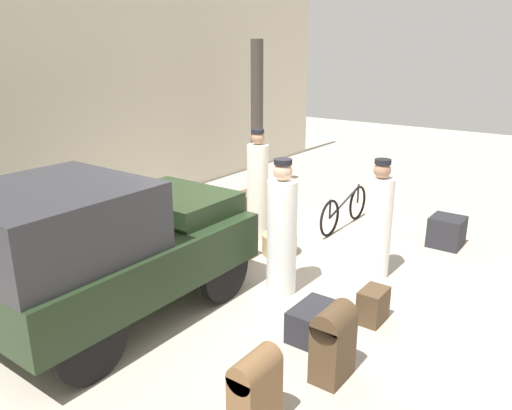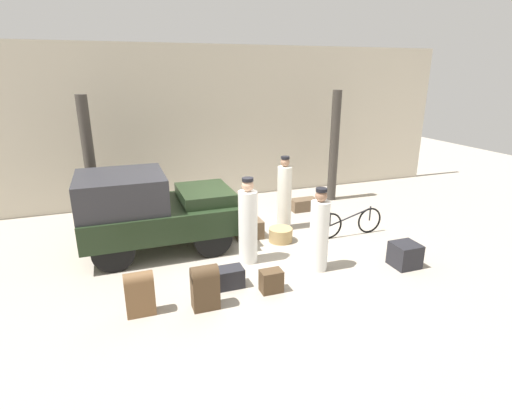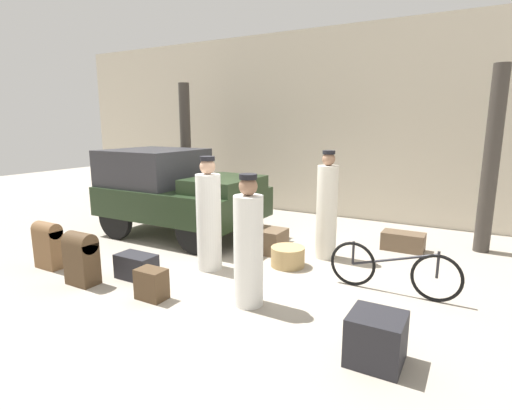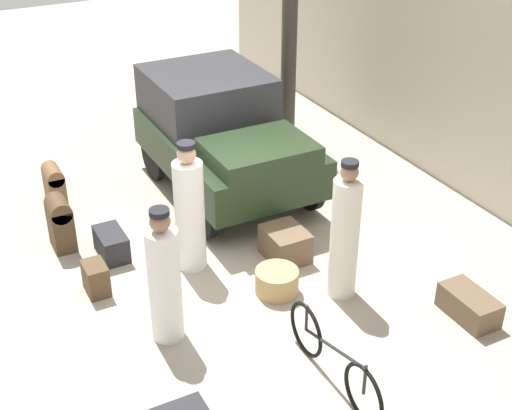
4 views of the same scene
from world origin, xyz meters
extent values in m
plane|color=#A89E8E|center=(0.00, 0.00, 0.00)|extent=(30.00, 30.00, 0.00)
cube|color=beige|center=(0.00, 4.08, 2.25)|extent=(16.00, 0.15, 4.50)
cylinder|color=#38332D|center=(-3.22, 2.62, 1.63)|extent=(0.27, 0.27, 3.26)
cylinder|color=#38332D|center=(3.54, 2.62, 1.63)|extent=(0.27, 0.27, 3.26)
cylinder|color=black|center=(-0.86, 1.63, 0.41)|extent=(0.83, 0.12, 0.83)
cylinder|color=black|center=(-0.86, -0.09, 0.41)|extent=(0.83, 0.12, 0.83)
cylinder|color=black|center=(-2.86, 1.63, 0.41)|extent=(0.83, 0.12, 0.83)
cylinder|color=black|center=(-2.86, -0.09, 0.41)|extent=(0.83, 0.12, 0.83)
cube|color=black|center=(-1.86, 0.77, 0.72)|extent=(3.22, 1.88, 0.58)
cube|color=#2D2D33|center=(-2.59, 0.77, 1.38)|extent=(1.77, 1.73, 0.73)
cube|color=black|center=(-0.82, 0.77, 1.14)|extent=(1.13, 1.47, 0.26)
torus|color=black|center=(3.03, -0.08, 0.32)|extent=(0.64, 0.04, 0.64)
torus|color=black|center=(1.94, -0.08, 0.32)|extent=(0.64, 0.04, 0.64)
cylinder|color=#232328|center=(2.49, -0.08, 0.48)|extent=(1.11, 0.04, 0.35)
cylinder|color=#232328|center=(1.94, -0.08, 0.49)|extent=(0.04, 0.04, 0.33)
cylinder|color=#232328|center=(3.03, -0.08, 0.50)|extent=(0.04, 0.04, 0.36)
cylinder|color=tan|center=(0.80, 0.18, 0.16)|extent=(0.55, 0.55, 0.32)
cylinder|color=white|center=(0.96, -1.34, 0.71)|extent=(0.37, 0.37, 1.42)
sphere|color=#936B51|center=(0.96, -1.34, 1.53)|extent=(0.23, 0.23, 0.23)
cylinder|color=black|center=(0.96, -1.34, 1.65)|extent=(0.22, 0.22, 0.06)
cylinder|color=silver|center=(1.19, 0.89, 0.80)|extent=(0.35, 0.35, 1.59)
sphere|color=#936B51|center=(1.19, 0.89, 1.70)|extent=(0.22, 0.22, 0.22)
cylinder|color=black|center=(1.19, 0.89, 1.81)|extent=(0.21, 0.21, 0.06)
cylinder|color=white|center=(-0.24, -0.53, 0.76)|extent=(0.39, 0.39, 1.51)
sphere|color=tan|center=(-0.24, -0.53, 1.63)|extent=(0.24, 0.24, 0.24)
cylinder|color=black|center=(-0.24, -0.53, 1.76)|extent=(0.23, 0.23, 0.07)
cube|color=brown|center=(2.29, 1.98, 0.16)|extent=(0.74, 0.40, 0.33)
cube|color=#4C3823|center=(-1.47, -1.94, 0.31)|extent=(0.44, 0.29, 0.62)
cylinder|color=#4C3823|center=(-1.47, -1.94, 0.62)|extent=(0.44, 0.29, 0.29)
cube|color=brown|center=(0.17, 0.66, 0.21)|extent=(0.63, 0.51, 0.43)
cube|color=#232328|center=(-0.95, -1.40, 0.18)|extent=(0.60, 0.35, 0.37)
cube|color=brown|center=(-2.50, -1.76, 0.31)|extent=(0.46, 0.25, 0.63)
cylinder|color=brown|center=(-2.50, -1.76, 0.63)|extent=(0.46, 0.25, 0.25)
cube|color=#4C3823|center=(-0.24, -1.82, 0.20)|extent=(0.39, 0.27, 0.41)
cube|color=#232328|center=(2.67, -1.82, 0.24)|extent=(0.52, 0.50, 0.49)
camera|label=1|loc=(-5.26, -3.80, 3.10)|focal=35.00mm
camera|label=2|loc=(-2.64, -7.68, 3.76)|focal=28.00mm
camera|label=3|loc=(3.38, -5.45, 2.28)|focal=28.00mm
camera|label=4|loc=(7.13, -3.40, 5.40)|focal=50.00mm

